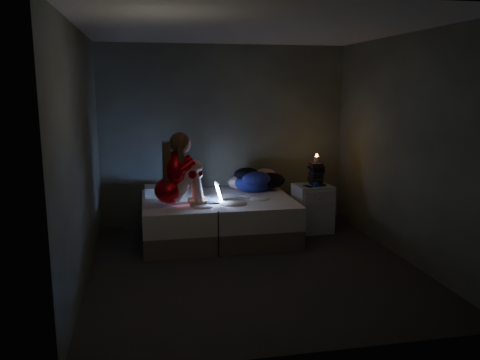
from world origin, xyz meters
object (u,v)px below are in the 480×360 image
object	(u,v)px
bed	(218,218)
nightstand	(312,208)
laptop	(207,192)
woman	(169,169)
candle	(317,160)
phone	(308,186)

from	to	relation	value
bed	nightstand	xyz separation A→B (m)	(1.35, 0.05, 0.06)
bed	nightstand	size ratio (longest dim) A/B	3.00
bed	laptop	bearing A→B (deg)	-129.14
bed	woman	xyz separation A→B (m)	(-0.64, -0.29, 0.73)
woman	laptop	size ratio (longest dim) A/B	2.48
candle	phone	size ratio (longest dim) A/B	0.57
candle	phone	world-z (taller)	candle
laptop	nightstand	world-z (taller)	laptop
nightstand	bed	bearing A→B (deg)	178.42
nightstand	woman	bearing A→B (deg)	-174.06
bed	laptop	distance (m)	0.48
nightstand	phone	distance (m)	0.36
bed	woman	bearing A→B (deg)	-156.01
laptop	nightstand	size ratio (longest dim) A/B	0.57
bed	phone	world-z (taller)	phone
bed	laptop	world-z (taller)	laptop
bed	candle	xyz separation A→B (m)	(1.40, 0.07, 0.74)
phone	laptop	bearing A→B (deg)	169.56
nightstand	candle	world-z (taller)	candle
candle	nightstand	bearing A→B (deg)	-158.64
woman	phone	xyz separation A→B (m)	(1.89, 0.27, -0.34)
woman	candle	distance (m)	2.07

